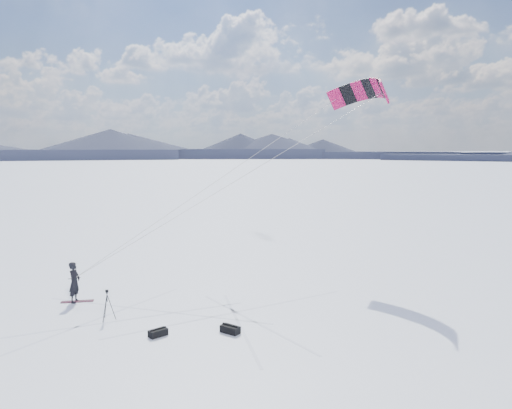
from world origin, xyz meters
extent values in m
plane|color=white|center=(0.00, 0.00, 0.00)|extent=(1800.00, 1800.00, 0.00)
cube|color=#1A2032|center=(209.56, 241.84, 1.83)|extent=(142.83, 132.24, 3.66)
cone|color=#1A2032|center=(209.56, 241.84, 3.66)|extent=(90.28, 90.28, 8.00)
cube|color=#1A2032|center=(132.93, 291.08, 1.83)|extent=(155.14, 103.25, 3.66)
cone|color=#1A2032|center=(132.93, 291.08, 3.66)|extent=(84.80, 84.80, 8.00)
cube|color=#1A2032|center=(45.54, 316.74, 1.83)|extent=(154.88, 65.89, 3.66)
cone|color=#1A2032|center=(45.54, 316.74, 3.66)|extent=(72.46, 72.46, 8.00)
cube|color=#1A2032|center=(-45.54, 316.74, 1.83)|extent=(154.88, 65.89, 3.66)
cone|color=#1A2032|center=(-45.54, 316.74, 3.66)|extent=(72.46, 72.46, 8.00)
cube|color=silver|center=(-3.30, -1.70, 0.00)|extent=(3.52, 7.29, 0.01)
cube|color=silver|center=(-1.60, 0.60, 0.00)|extent=(6.45, 7.79, 0.01)
cube|color=silver|center=(0.10, 2.90, 0.00)|extent=(11.66, 3.07, 0.01)
cube|color=silver|center=(1.80, -2.80, 0.00)|extent=(1.27, 5.91, 0.01)
cube|color=silver|center=(3.50, -0.50, 0.00)|extent=(6.52, 4.83, 0.01)
imported|color=black|center=(-2.28, 2.91, 0.00)|extent=(0.67, 0.82, 1.95)
cube|color=maroon|center=(-2.19, 2.94, 0.02)|extent=(1.50, 0.30, 0.04)
cylinder|color=black|center=(-0.36, 0.04, 0.56)|extent=(0.36, 0.04, 1.13)
cylinder|color=black|center=(-0.61, 0.19, 0.56)|extent=(0.20, 0.33, 1.13)
cylinder|color=black|center=(-0.62, -0.10, 0.56)|extent=(0.21, 0.32, 1.13)
cylinder|color=black|center=(-0.53, 0.05, 0.97)|extent=(0.03, 0.03, 0.33)
cube|color=black|center=(-0.53, 0.05, 1.18)|extent=(0.07, 0.07, 0.05)
cube|color=black|center=(-0.53, 0.05, 1.27)|extent=(0.12, 0.09, 0.09)
cylinder|color=black|center=(-0.53, 0.13, 1.27)|extent=(0.07, 0.09, 0.07)
cube|color=black|center=(1.57, -2.29, 0.14)|extent=(0.80, 0.67, 0.27)
cylinder|color=black|center=(1.57, -2.29, 0.29)|extent=(0.63, 0.41, 0.07)
cube|color=black|center=(4.39, -2.50, 0.15)|extent=(0.81, 0.83, 0.29)
cylinder|color=black|center=(4.39, -2.50, 0.31)|extent=(0.57, 0.60, 0.09)
cube|color=#B40F4B|center=(13.88, 4.16, 10.37)|extent=(1.02, 0.92, 1.40)
cube|color=black|center=(14.12, 4.92, 10.60)|extent=(0.85, 0.98, 1.32)
cube|color=#B40F4B|center=(14.19, 5.74, 10.75)|extent=(0.71, 0.99, 1.23)
cube|color=black|center=(14.09, 6.59, 10.79)|extent=(0.88, 0.99, 1.13)
cube|color=#B40F4B|center=(13.82, 7.40, 10.75)|extent=(1.03, 0.95, 1.23)
cube|color=black|center=(13.40, 8.12, 10.60)|extent=(1.17, 0.87, 1.32)
cube|color=#B40F4B|center=(12.86, 8.70, 10.37)|extent=(1.28, 0.73, 1.40)
cylinder|color=#9B9BA0|center=(5.80, 3.53, 5.77)|extent=(16.17, 1.27, 9.23)
cylinder|color=#9B9BA0|center=(5.29, 5.80, 5.77)|extent=(15.15, 5.81, 9.23)
cylinder|color=black|center=(-2.28, 2.91, 1.16)|extent=(0.54, 0.15, 0.03)
camera|label=1|loc=(1.59, -21.44, 7.34)|focal=35.00mm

